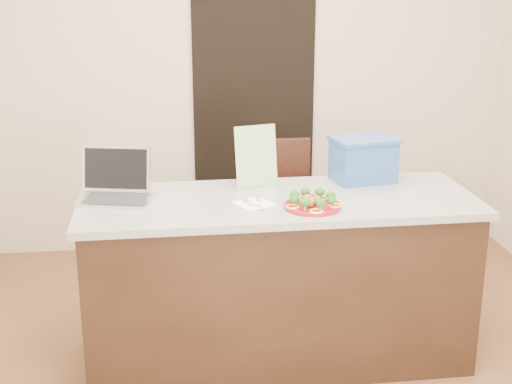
{
  "coord_description": "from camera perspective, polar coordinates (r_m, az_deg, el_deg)",
  "views": [
    {
      "loc": [
        -0.59,
        -3.22,
        2.05
      ],
      "look_at": [
        -0.12,
        0.2,
        0.97
      ],
      "focal_mm": 50.0,
      "sensor_mm": 36.0,
      "label": 1
    }
  ],
  "objects": [
    {
      "name": "ground",
      "position": [
        3.86,
        2.31,
        -14.77
      ],
      "size": [
        4.0,
        4.0,
        0.0
      ],
      "primitive_type": "plane",
      "color": "brown",
      "rests_on": "ground"
    },
    {
      "name": "room_shell",
      "position": [
        3.3,
        2.65,
        9.8
      ],
      "size": [
        4.0,
        4.0,
        4.0
      ],
      "color": "white",
      "rests_on": "ground"
    },
    {
      "name": "doorway",
      "position": [
        5.35,
        -0.16,
        6.01
      ],
      "size": [
        0.9,
        0.02,
        2.0
      ],
      "primitive_type": "cube",
      "color": "black",
      "rests_on": "ground"
    },
    {
      "name": "island",
      "position": [
        3.86,
        1.75,
        -6.99
      ],
      "size": [
        2.06,
        0.76,
        0.92
      ],
      "color": "black",
      "rests_on": "ground"
    },
    {
      "name": "plate",
      "position": [
        3.55,
        4.54,
        -1.11
      ],
      "size": [
        0.28,
        0.28,
        0.02
      ],
      "rotation": [
        0.0,
        0.0,
        0.43
      ],
      "color": "maroon",
      "rests_on": "island"
    },
    {
      "name": "meatballs",
      "position": [
        3.55,
        4.5,
        -0.68
      ],
      "size": [
        0.11,
        0.11,
        0.04
      ],
      "color": "olive",
      "rests_on": "plate"
    },
    {
      "name": "broccoli",
      "position": [
        3.54,
        4.56,
        -0.42
      ],
      "size": [
        0.24,
        0.24,
        0.04
      ],
      "color": "#194813",
      "rests_on": "plate"
    },
    {
      "name": "pepper_rings",
      "position": [
        3.55,
        4.55,
        -0.96
      ],
      "size": [
        0.28,
        0.27,
        0.01
      ],
      "color": "yellow",
      "rests_on": "plate"
    },
    {
      "name": "napkin",
      "position": [
        3.59,
        -0.16,
        -0.96
      ],
      "size": [
        0.22,
        0.22,
        0.01
      ],
      "primitive_type": "cube",
      "rotation": [
        0.0,
        0.0,
        0.44
      ],
      "color": "white",
      "rests_on": "island"
    },
    {
      "name": "fork",
      "position": [
        3.6,
        -0.49,
        -0.83
      ],
      "size": [
        0.08,
        0.14,
        0.0
      ],
      "rotation": [
        0.0,
        0.0,
        0.68
      ],
      "color": "silver",
      "rests_on": "napkin"
    },
    {
      "name": "knife",
      "position": [
        3.58,
        0.36,
        -0.92
      ],
      "size": [
        0.02,
        0.22,
        0.01
      ],
      "rotation": [
        0.0,
        0.0,
        -0.03
      ],
      "color": "white",
      "rests_on": "napkin"
    },
    {
      "name": "yogurt_bottle",
      "position": [
        3.56,
        4.55,
        -0.78
      ],
      "size": [
        0.03,
        0.03,
        0.06
      ],
      "rotation": [
        0.0,
        0.0,
        -0.2
      ],
      "color": "silver",
      "rests_on": "island"
    },
    {
      "name": "laptop",
      "position": [
        3.75,
        -11.15,
        0.58
      ],
      "size": [
        0.42,
        0.37,
        0.26
      ],
      "rotation": [
        0.0,
        0.0,
        -0.24
      ],
      "color": "#BBBABF",
      "rests_on": "island"
    },
    {
      "name": "leaflet",
      "position": [
        3.86,
        0.01,
        2.87
      ],
      "size": [
        0.24,
        0.11,
        0.33
      ],
      "primitive_type": "cube",
      "rotation": [
        -0.14,
        0.0,
        0.25
      ],
      "color": "silver",
      "rests_on": "island"
    },
    {
      "name": "blue_box",
      "position": [
        4.01,
        8.58,
        2.61
      ],
      "size": [
        0.38,
        0.31,
        0.25
      ],
      "rotation": [
        0.0,
        0.0,
        0.18
      ],
      "color": "#285093",
      "rests_on": "island"
    },
    {
      "name": "chair",
      "position": [
        4.53,
        1.65,
        -1.56
      ],
      "size": [
        0.47,
        0.47,
        1.03
      ],
      "rotation": [
        0.0,
        0.0,
        -0.04
      ],
      "color": "#361810",
      "rests_on": "ground"
    }
  ]
}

